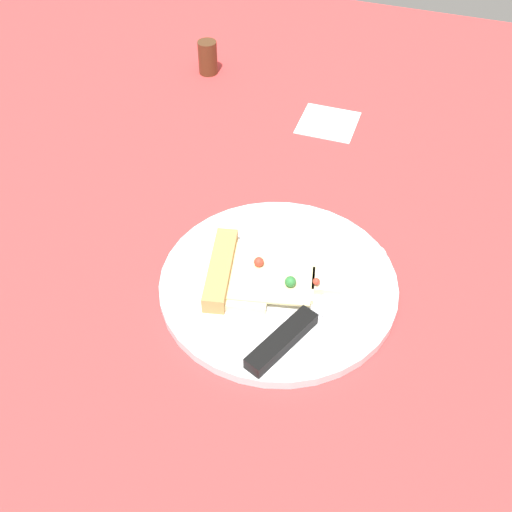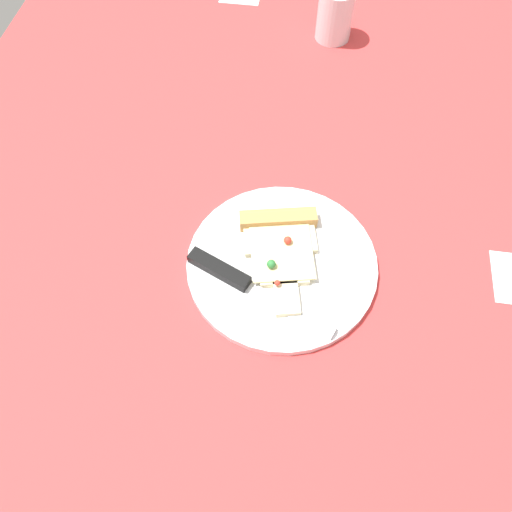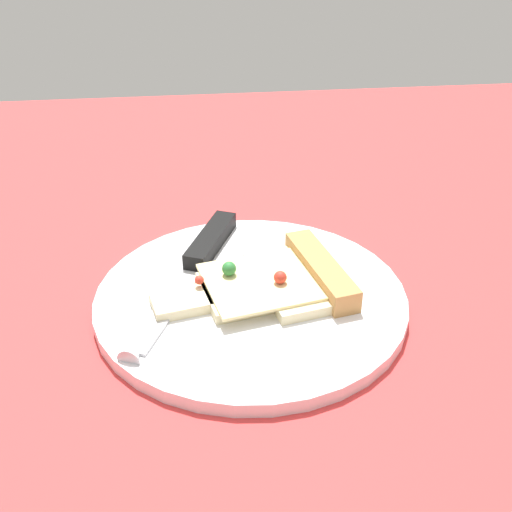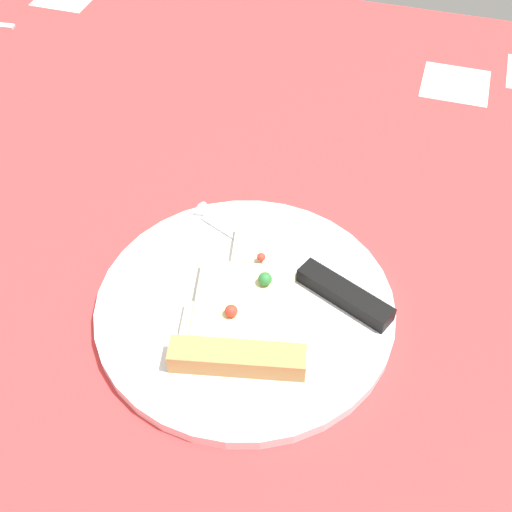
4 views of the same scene
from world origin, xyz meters
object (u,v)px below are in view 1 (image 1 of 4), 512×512
at_px(plate, 278,284).
at_px(knife, 308,317).
at_px(pizza_slice, 257,274).
at_px(pepper_shaker, 208,57).

xyz_separation_m(plate, knife, (0.05, -0.05, 0.01)).
height_order(plate, pizza_slice, pizza_slice).
xyz_separation_m(plate, pepper_shaker, (-0.27, 0.45, 0.02)).
bearing_deg(knife, pepper_shaker, 146.23).
height_order(plate, knife, knife).
relative_size(plate, pepper_shaker, 4.94).
xyz_separation_m(plate, pizza_slice, (-0.03, -0.01, 0.01)).
xyz_separation_m(pizza_slice, pepper_shaker, (-0.24, 0.45, 0.01)).
relative_size(pizza_slice, pepper_shaker, 3.21).
distance_m(knife, pepper_shaker, 0.59).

